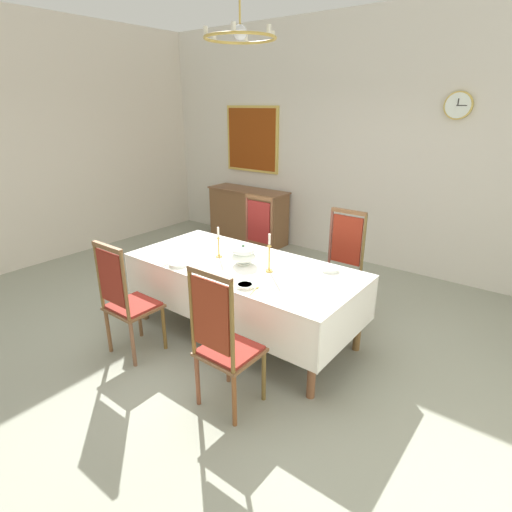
{
  "coord_description": "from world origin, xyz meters",
  "views": [
    {
      "loc": [
        2.38,
        -2.72,
        2.26
      ],
      "look_at": [
        0.15,
        0.15,
        0.9
      ],
      "focal_mm": 28.5,
      "sensor_mm": 36.0,
      "label": 1
    }
  ],
  "objects_px": {
    "chair_north_a": "(253,244)",
    "sideboard": "(248,215)",
    "chair_north_b": "(340,266)",
    "bowl_far_left": "(330,268)",
    "candlestick_east": "(269,256)",
    "mounted_clock": "(458,105)",
    "candlestick_west": "(219,245)",
    "spoon_primary": "(171,262)",
    "chair_south_a": "(126,299)",
    "soup_tureen": "(243,255)",
    "spoon_secondary": "(256,289)",
    "bowl_near_left": "(177,264)",
    "chair_south_b": "(223,341)",
    "chandelier": "(240,36)",
    "dining_table": "(243,271)",
    "bowl_near_right": "(245,285)",
    "framed_painting": "(252,139)"
  },
  "relations": [
    {
      "from": "spoon_primary",
      "to": "chandelier",
      "type": "height_order",
      "value": "chandelier"
    },
    {
      "from": "bowl_far_left",
      "to": "dining_table",
      "type": "bearing_deg",
      "value": -154.12
    },
    {
      "from": "spoon_secondary",
      "to": "candlestick_east",
      "type": "bearing_deg",
      "value": 94.56
    },
    {
      "from": "candlestick_west",
      "to": "candlestick_east",
      "type": "height_order",
      "value": "candlestick_east"
    },
    {
      "from": "chair_north_a",
      "to": "spoon_primary",
      "type": "bearing_deg",
      "value": 90.89
    },
    {
      "from": "bowl_near_left",
      "to": "spoon_primary",
      "type": "distance_m",
      "value": 0.13
    },
    {
      "from": "chair_south_b",
      "to": "dining_table",
      "type": "bearing_deg",
      "value": 121.92
    },
    {
      "from": "chair_north_a",
      "to": "sideboard",
      "type": "height_order",
      "value": "chair_north_a"
    },
    {
      "from": "dining_table",
      "to": "spoon_secondary",
      "type": "distance_m",
      "value": 0.6
    },
    {
      "from": "bowl_near_left",
      "to": "spoon_secondary",
      "type": "bearing_deg",
      "value": 2.98
    },
    {
      "from": "chair_south_b",
      "to": "chandelier",
      "type": "bearing_deg",
      "value": 121.92
    },
    {
      "from": "soup_tureen",
      "to": "spoon_secondary",
      "type": "relative_size",
      "value": 1.41
    },
    {
      "from": "mounted_clock",
      "to": "chandelier",
      "type": "height_order",
      "value": "chandelier"
    },
    {
      "from": "chair_south_a",
      "to": "framed_painting",
      "type": "bearing_deg",
      "value": 110.97
    },
    {
      "from": "bowl_near_left",
      "to": "mounted_clock",
      "type": "height_order",
      "value": "mounted_clock"
    },
    {
      "from": "chair_south_a",
      "to": "framed_painting",
      "type": "relative_size",
      "value": 1.06
    },
    {
      "from": "candlestick_east",
      "to": "bowl_near_right",
      "type": "xyz_separation_m",
      "value": [
        0.04,
        -0.41,
        -0.13
      ]
    },
    {
      "from": "chair_north_a",
      "to": "candlestick_east",
      "type": "xyz_separation_m",
      "value": [
        0.93,
        -0.95,
        0.34
      ]
    },
    {
      "from": "mounted_clock",
      "to": "chair_south_a",
      "type": "bearing_deg",
      "value": -115.64
    },
    {
      "from": "spoon_secondary",
      "to": "chandelier",
      "type": "bearing_deg",
      "value": 124.59
    },
    {
      "from": "chair_north_b",
      "to": "spoon_primary",
      "type": "bearing_deg",
      "value": 48.86
    },
    {
      "from": "chair_south_a",
      "to": "bowl_far_left",
      "type": "distance_m",
      "value": 1.91
    },
    {
      "from": "chair_north_b",
      "to": "bowl_near_left",
      "type": "bearing_deg",
      "value": 52.49
    },
    {
      "from": "bowl_near_left",
      "to": "mounted_clock",
      "type": "relative_size",
      "value": 0.54
    },
    {
      "from": "chair_north_a",
      "to": "framed_painting",
      "type": "bearing_deg",
      "value": -51.48
    },
    {
      "from": "mounted_clock",
      "to": "spoon_secondary",
      "type": "bearing_deg",
      "value": -102.31
    },
    {
      "from": "dining_table",
      "to": "chair_south_a",
      "type": "xyz_separation_m",
      "value": [
        -0.61,
        -0.94,
        -0.13
      ]
    },
    {
      "from": "chair_south_a",
      "to": "soup_tureen",
      "type": "distance_m",
      "value": 1.17
    },
    {
      "from": "candlestick_west",
      "to": "bowl_near_left",
      "type": "height_order",
      "value": "candlestick_west"
    },
    {
      "from": "chair_north_a",
      "to": "bowl_near_right",
      "type": "distance_m",
      "value": 1.68
    },
    {
      "from": "candlestick_west",
      "to": "chandelier",
      "type": "height_order",
      "value": "chandelier"
    },
    {
      "from": "dining_table",
      "to": "chandelier",
      "type": "distance_m",
      "value": 2.07
    },
    {
      "from": "soup_tureen",
      "to": "chandelier",
      "type": "xyz_separation_m",
      "value": [
        -0.01,
        -0.0,
        1.89
      ]
    },
    {
      "from": "candlestick_west",
      "to": "sideboard",
      "type": "bearing_deg",
      "value": 122.86
    },
    {
      "from": "chair_north_a",
      "to": "bowl_near_left",
      "type": "xyz_separation_m",
      "value": [
        0.14,
        -1.38,
        0.2
      ]
    },
    {
      "from": "chair_north_b",
      "to": "bowl_far_left",
      "type": "distance_m",
      "value": 0.64
    },
    {
      "from": "soup_tureen",
      "to": "sideboard",
      "type": "relative_size",
      "value": 0.17
    },
    {
      "from": "candlestick_east",
      "to": "sideboard",
      "type": "bearing_deg",
      "value": 132.2
    },
    {
      "from": "chair_north_b",
      "to": "mounted_clock",
      "type": "relative_size",
      "value": 3.71
    },
    {
      "from": "bowl_far_left",
      "to": "sideboard",
      "type": "xyz_separation_m",
      "value": [
        -2.66,
        2.08,
        -0.35
      ]
    },
    {
      "from": "framed_painting",
      "to": "spoon_primary",
      "type": "bearing_deg",
      "value": -65.48
    },
    {
      "from": "chair_north_b",
      "to": "spoon_primary",
      "type": "xyz_separation_m",
      "value": [
        -1.18,
        -1.35,
        0.19
      ]
    },
    {
      "from": "mounted_clock",
      "to": "candlestick_west",
      "type": "bearing_deg",
      "value": -118.3
    },
    {
      "from": "chair_south_a",
      "to": "chair_north_a",
      "type": "bearing_deg",
      "value": 90.0
    },
    {
      "from": "chair_north_b",
      "to": "sideboard",
      "type": "height_order",
      "value": "chair_north_b"
    },
    {
      "from": "candlestick_west",
      "to": "framed_painting",
      "type": "height_order",
      "value": "framed_painting"
    },
    {
      "from": "chair_south_a",
      "to": "chair_south_b",
      "type": "xyz_separation_m",
      "value": [
        1.2,
        -0.0,
        0.02
      ]
    },
    {
      "from": "candlestick_east",
      "to": "candlestick_west",
      "type": "bearing_deg",
      "value": 180.0
    },
    {
      "from": "bowl_near_left",
      "to": "spoon_secondary",
      "type": "distance_m",
      "value": 0.93
    },
    {
      "from": "bowl_near_left",
      "to": "bowl_near_right",
      "type": "relative_size",
      "value": 1.16
    }
  ]
}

